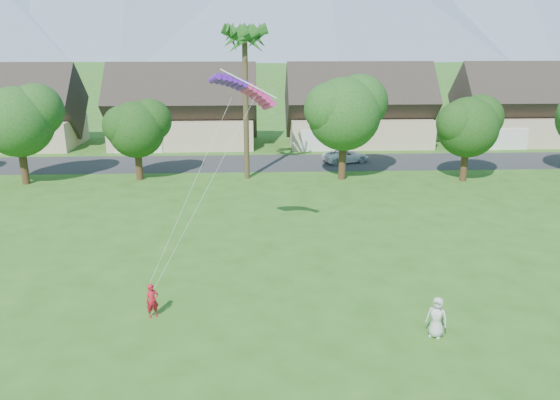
{
  "coord_description": "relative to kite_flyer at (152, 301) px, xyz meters",
  "views": [
    {
      "loc": [
        -1.12,
        -16.26,
        11.99
      ],
      "look_at": [
        0.0,
        10.0,
        3.8
      ],
      "focal_mm": 35.0,
      "sensor_mm": 36.0,
      "label": 1
    }
  ],
  "objects": [
    {
      "name": "parked_car",
      "position": [
        13.02,
        28.76,
        -0.17
      ],
      "size": [
        4.8,
        3.32,
        1.22
      ],
      "primitive_type": "imported",
      "rotation": [
        0.0,
        0.0,
        1.9
      ],
      "color": "white",
      "rests_on": "ground"
    },
    {
      "name": "ground",
      "position": [
        5.76,
        -5.24,
        -0.77
      ],
      "size": [
        500.0,
        500.0,
        0.0
      ],
      "primitive_type": "plane",
      "color": "#2D6019",
      "rests_on": "ground"
    },
    {
      "name": "kite_flyer",
      "position": [
        0.0,
        0.0,
        0.0
      ],
      "size": [
        0.67,
        0.59,
        1.55
      ],
      "primitive_type": "imported",
      "rotation": [
        0.0,
        0.0,
        0.47
      ],
      "color": "red",
      "rests_on": "ground"
    },
    {
      "name": "fan_palm",
      "position": [
        3.76,
        23.26,
        11.03
      ],
      "size": [
        3.0,
        3.0,
        13.8
      ],
      "color": "#4C3D26",
      "rests_on": "ground"
    },
    {
      "name": "watcher",
      "position": [
        11.84,
        -2.09,
        0.1
      ],
      "size": [
        1.02,
        0.93,
        1.74
      ],
      "primitive_type": "imported",
      "rotation": [
        0.0,
        0.0,
        -0.58
      ],
      "color": "silver",
      "rests_on": "ground"
    },
    {
      "name": "parafoil_kite",
      "position": [
        4.03,
        6.72,
        8.47
      ],
      "size": [
        3.66,
        1.5,
        0.5
      ],
      "rotation": [
        0.0,
        0.0,
        0.33
      ],
      "color": "#5C17B2",
      "rests_on": "ground"
    },
    {
      "name": "houses_row",
      "position": [
        6.25,
        37.76,
        2.67
      ],
      "size": [
        72.75,
        8.19,
        8.86
      ],
      "color": "beige",
      "rests_on": "ground"
    },
    {
      "name": "tree_row",
      "position": [
        4.61,
        22.68,
        4.11
      ],
      "size": [
        62.27,
        6.67,
        8.45
      ],
      "color": "#47301C",
      "rests_on": "ground"
    },
    {
      "name": "street",
      "position": [
        5.76,
        28.76,
        -0.77
      ],
      "size": [
        90.0,
        7.0,
        0.01
      ],
      "primitive_type": "cube",
      "color": "#2D2D30",
      "rests_on": "ground"
    }
  ]
}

